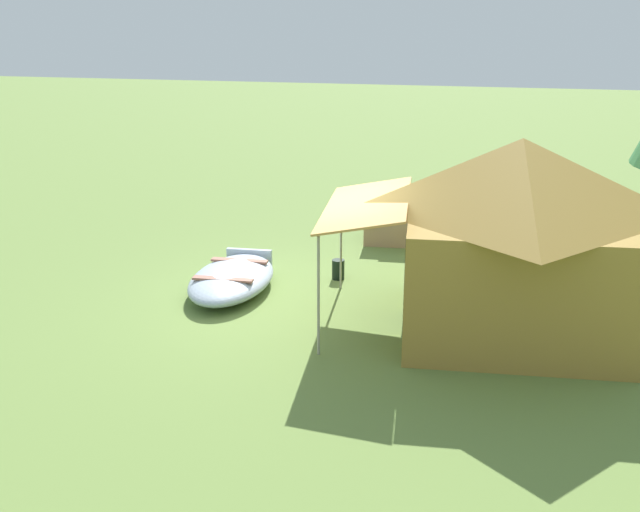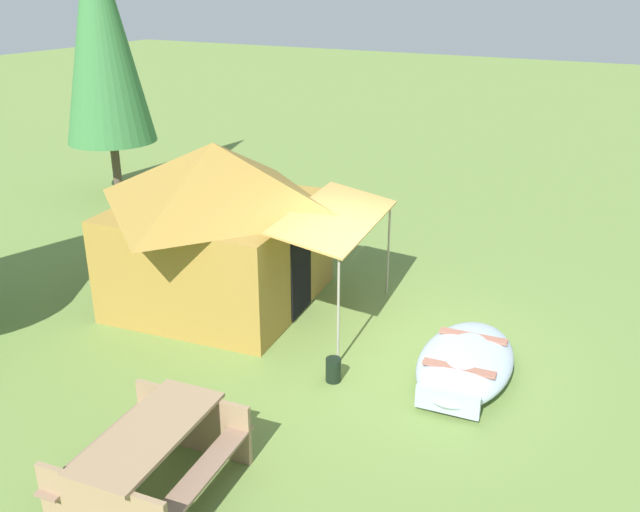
% 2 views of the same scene
% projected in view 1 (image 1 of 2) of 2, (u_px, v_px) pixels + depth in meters
% --- Properties ---
extents(ground_plane, '(80.00, 80.00, 0.00)m').
position_uv_depth(ground_plane, '(305.00, 301.00, 11.21)').
color(ground_plane, olive).
extents(beached_rowboat, '(2.41, 1.45, 0.40)m').
position_uv_depth(beached_rowboat, '(232.00, 278.00, 11.59)').
color(beached_rowboat, '#A1B0C1').
rests_on(beached_rowboat, ground_plane).
extents(canvas_cabin_tent, '(3.54, 4.49, 2.67)m').
position_uv_depth(canvas_cabin_tent, '(515.00, 233.00, 9.82)').
color(canvas_cabin_tent, olive).
rests_on(canvas_cabin_tent, ground_plane).
extents(picnic_table, '(1.90, 1.63, 0.79)m').
position_uv_depth(picnic_table, '(405.00, 213.00, 14.42)').
color(picnic_table, '#937656').
rests_on(picnic_table, ground_plane).
extents(cooler_box, '(0.61, 0.49, 0.38)m').
position_uv_depth(cooler_box, '(437.00, 295.00, 10.92)').
color(cooler_box, '#238262').
rests_on(cooler_box, ground_plane).
extents(fuel_can, '(0.24, 0.24, 0.34)m').
position_uv_depth(fuel_can, '(338.00, 269.00, 12.12)').
color(fuel_can, black).
rests_on(fuel_can, ground_plane).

